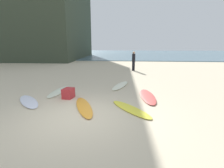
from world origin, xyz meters
TOP-DOWN VIEW (x-y plane):
  - ground_plane at (0.00, 0.00)m, footprint 120.00×120.00m
  - ocean_water at (0.00, 38.99)m, footprint 120.00×40.00m
  - coastal_headland at (-19.36, 23.29)m, footprint 27.29×17.57m
  - surfboard_0 at (1.71, 0.85)m, footprint 1.71×2.02m
  - surfboard_1 at (2.48, 2.46)m, footprint 0.76×2.41m
  - surfboard_2 at (-1.81, 2.91)m, footprint 0.60×2.23m
  - surfboard_3 at (1.17, 4.41)m, footprint 1.10×2.36m
  - surfboard_4 at (-0.03, 0.91)m, footprint 1.36×2.33m
  - surfboard_5 at (-2.43, 1.31)m, footprint 1.78×1.92m
  - beachgoer_near at (2.05, 10.38)m, footprint 0.39×0.39m
  - beach_cooler at (-0.99, 2.00)m, footprint 0.47×0.57m

SIDE VIEW (x-z plane):
  - ground_plane at x=0.00m, z-range 0.00..0.00m
  - surfboard_2 at x=-1.81m, z-range 0.00..0.06m
  - surfboard_0 at x=1.71m, z-range 0.00..0.07m
  - surfboard_5 at x=-2.43m, z-range 0.00..0.07m
  - surfboard_4 at x=-0.03m, z-range 0.00..0.07m
  - ocean_water at x=0.00m, z-range 0.00..0.08m
  - surfboard_1 at x=2.48m, z-range 0.00..0.08m
  - surfboard_3 at x=1.17m, z-range 0.00..0.08m
  - beach_cooler at x=-0.99m, z-range 0.00..0.44m
  - beachgoer_near at x=2.05m, z-range 0.10..1.79m
  - coastal_headland at x=-19.36m, z-range 0.00..15.27m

